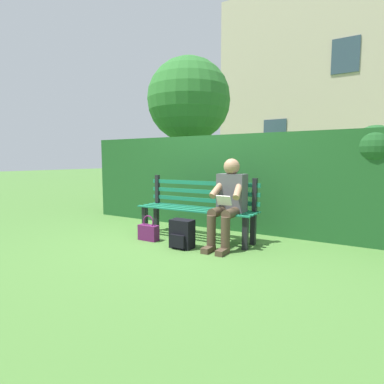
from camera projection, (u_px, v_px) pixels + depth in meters
The scene contains 8 objects.
ground at pixel (195, 239), 4.56m from camera, with size 60.00×60.00×0.00m, color #477533.
park_bench at pixel (198, 207), 4.57m from camera, with size 1.84×0.46×0.92m.
person_seated at pixel (228, 200), 4.12m from camera, with size 0.44×0.73×1.19m.
hedge_backdrop at pixel (247, 181), 5.20m from camera, with size 6.20×0.72×1.64m.
tree at pixel (187, 104), 7.81m from camera, with size 2.20×2.09×3.72m.
building_facade at pixel (347, 91), 12.01m from camera, with size 9.59×2.98×7.73m.
backpack at pixel (182, 234), 4.08m from camera, with size 0.30×0.26×0.38m.
handbag at pixel (149, 232), 4.47m from camera, with size 0.30×0.13×0.37m.
Camera 1 is at (-2.24, 3.86, 1.17)m, focal length 28.63 mm.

